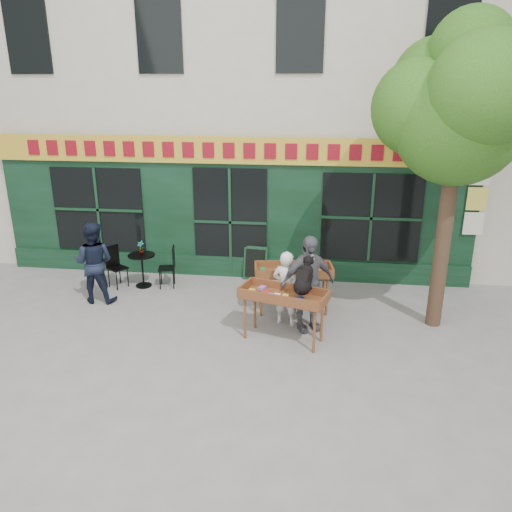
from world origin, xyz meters
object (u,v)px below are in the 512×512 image
at_px(woman, 286,288).
at_px(bistro_table, 142,264).
at_px(man_left, 94,262).
at_px(man_right, 308,284).
at_px(book_cart_center, 284,298).
at_px(dog, 304,275).
at_px(book_cart_right, 293,273).

relative_size(woman, bistro_table, 1.93).
distance_m(woman, man_left, 4.10).
distance_m(woman, man_right, 0.47).
xyz_separation_m(book_cart_center, dog, (0.35, -0.05, 0.47)).
xyz_separation_m(book_cart_right, man_right, (0.30, -0.75, 0.09)).
bearing_deg(book_cart_right, woman, -108.64).
xyz_separation_m(dog, woman, (-0.35, 0.70, -0.56)).
bearing_deg(man_right, bistro_table, 127.90).
xyz_separation_m(book_cart_center, woman, (0.00, 0.65, -0.09)).
bearing_deg(book_cart_center, bistro_table, 164.27).
bearing_deg(woman, bistro_table, -7.12).
distance_m(dog, man_left, 4.60).
height_order(dog, man_right, man_right).
relative_size(bistro_table, man_left, 0.44).
relative_size(man_right, man_left, 1.06).
relative_size(woman, man_right, 0.80).
height_order(book_cart_center, book_cart_right, same).
bearing_deg(dog, man_left, -179.52).
bearing_deg(bistro_table, woman, -23.77).
bearing_deg(man_left, man_right, 168.15).
height_order(woman, man_left, man_left).
bearing_deg(bistro_table, man_left, -127.87).
distance_m(book_cart_right, bistro_table, 3.58).
bearing_deg(woman, man_right, 174.94).
height_order(woman, bistro_table, woman).
bearing_deg(bistro_table, dog, -30.45).
relative_size(book_cart_right, man_left, 0.91).
height_order(man_right, bistro_table, man_right).
bearing_deg(dog, book_cart_right, 117.43).
height_order(dog, woman, dog).
xyz_separation_m(dog, man_left, (-4.40, 1.28, -0.42)).
distance_m(dog, book_cart_right, 1.39).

